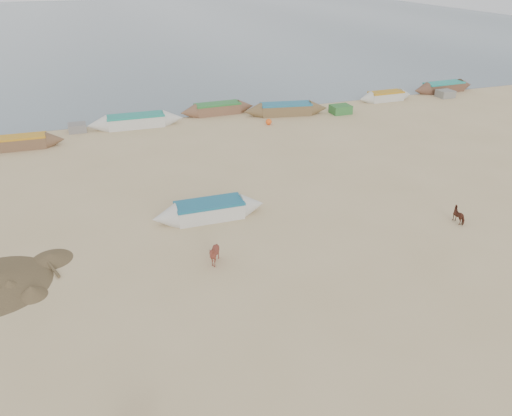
{
  "coord_description": "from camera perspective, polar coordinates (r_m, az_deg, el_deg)",
  "views": [
    {
      "loc": [
        -6.65,
        -14.55,
        11.0
      ],
      "look_at": [
        0.0,
        4.0,
        1.0
      ],
      "focal_mm": 35.0,
      "sensor_mm": 36.0,
      "label": 1
    }
  ],
  "objects": [
    {
      "name": "near_canoe",
      "position": [
        23.3,
        -5.34,
        -0.24
      ],
      "size": [
        5.34,
        1.33,
        0.83
      ],
      "primitive_type": null,
      "rotation": [
        0.0,
        0.0,
        -0.02
      ],
      "color": "beige",
      "rests_on": "ground"
    },
    {
      "name": "beach_clutter",
      "position": [
        37.16,
        -2.76,
        10.14
      ],
      "size": [
        44.2,
        4.22,
        0.64
      ],
      "color": "#2B6038",
      "rests_on": "ground"
    },
    {
      "name": "waterline_canoes",
      "position": [
        37.43,
        -8.56,
        10.21
      ],
      "size": [
        57.01,
        4.66,
        0.93
      ],
      "color": "brown",
      "rests_on": "ground"
    },
    {
      "name": "calf_front",
      "position": [
        19.79,
        -4.81,
        -5.31
      ],
      "size": [
        1.08,
        1.02,
        0.97
      ],
      "primitive_type": "imported",
      "rotation": [
        0.0,
        0.0,
        -1.24
      ],
      "color": "maroon",
      "rests_on": "ground"
    },
    {
      "name": "sea",
      "position": [
        97.4,
        -16.65,
        19.4
      ],
      "size": [
        160.0,
        160.0,
        0.0
      ],
      "primitive_type": "plane",
      "color": "slate",
      "rests_on": "ground"
    },
    {
      "name": "ground",
      "position": [
        19.41,
        4.02,
        -7.68
      ],
      "size": [
        140.0,
        140.0,
        0.0
      ],
      "primitive_type": "plane",
      "color": "tan",
      "rests_on": "ground"
    },
    {
      "name": "calf_right",
      "position": [
        24.71,
        22.28,
        -0.75
      ],
      "size": [
        0.87,
        0.92,
        0.73
      ],
      "primitive_type": "imported",
      "rotation": [
        0.0,
        0.0,
        2.01
      ],
      "color": "#53271A",
      "rests_on": "ground"
    }
  ]
}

